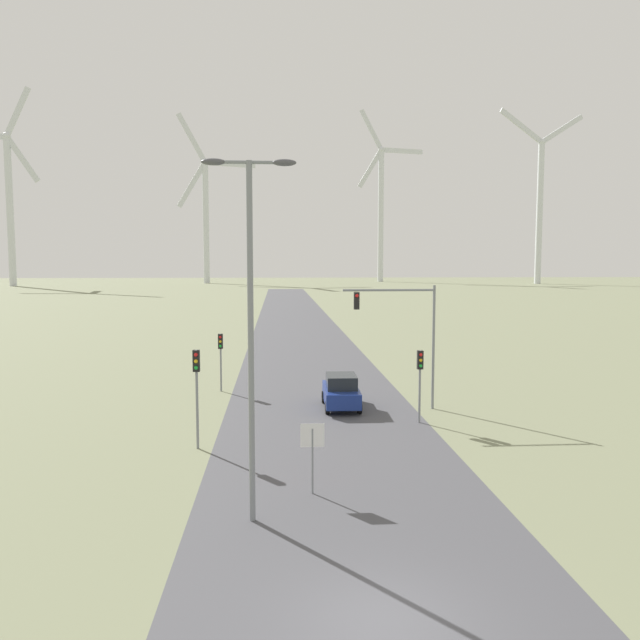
{
  "coord_description": "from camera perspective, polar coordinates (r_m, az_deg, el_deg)",
  "views": [
    {
      "loc": [
        -2.23,
        -12.79,
        7.79
      ],
      "look_at": [
        0.0,
        20.3,
        4.7
      ],
      "focal_mm": 35.0,
      "sensor_mm": 36.0,
      "label": 1
    }
  ],
  "objects": [
    {
      "name": "ground_plane",
      "position": [
        15.14,
        5.74,
        -25.68
      ],
      "size": [
        600.0,
        600.0,
        0.0
      ],
      "primitive_type": "plane",
      "color": "#757A5B"
    },
    {
      "name": "wind_turbine_far_left",
      "position": [
        226.12,
        -26.53,
        10.09
      ],
      "size": [
        26.87,
        2.6,
        63.0
      ],
      "color": "silver",
      "rests_on": "ground"
    },
    {
      "name": "stop_sign_near",
      "position": [
        21.29,
        -0.7,
        -11.34
      ],
      "size": [
        0.81,
        0.07,
        2.42
      ],
      "color": "gray",
      "rests_on": "ground"
    },
    {
      "name": "traffic_light_mast_overhead",
      "position": [
        32.97,
        7.63,
        -0.12
      ],
      "size": [
        4.9,
        0.35,
        6.58
      ],
      "color": "gray",
      "rests_on": "ground"
    },
    {
      "name": "wind_turbine_right",
      "position": [
        238.41,
        19.47,
        10.49
      ],
      "size": [
        34.13,
        10.09,
        60.73
      ],
      "color": "silver",
      "rests_on": "ground"
    },
    {
      "name": "traffic_light_post_mid_left",
      "position": [
        37.95,
        -9.08,
        -2.65
      ],
      "size": [
        0.28,
        0.34,
        3.5
      ],
      "color": "gray",
      "rests_on": "ground"
    },
    {
      "name": "wind_turbine_left",
      "position": [
        234.56,
        -10.41,
        9.97
      ],
      "size": [
        28.0,
        9.36,
        60.69
      ],
      "color": "silver",
      "rests_on": "ground"
    },
    {
      "name": "streetlamp",
      "position": [
        18.36,
        -6.38,
        1.64
      ],
      "size": [
        2.73,
        0.32,
        10.74
      ],
      "color": "gray",
      "rests_on": "ground"
    },
    {
      "name": "wind_turbine_center",
      "position": [
        250.94,
        5.59,
        10.57
      ],
      "size": [
        26.3,
        3.72,
        66.77
      ],
      "color": "silver",
      "rests_on": "ground"
    },
    {
      "name": "car_approaching",
      "position": [
        33.48,
        1.94,
        -6.54
      ],
      "size": [
        1.89,
        4.14,
        1.83
      ],
      "color": "navy",
      "rests_on": "ground"
    },
    {
      "name": "traffic_light_post_near_right",
      "position": [
        30.54,
        9.13,
        -4.53
      ],
      "size": [
        0.28,
        0.34,
        3.54
      ],
      "color": "gray",
      "rests_on": "ground"
    },
    {
      "name": "traffic_light_post_near_left",
      "position": [
        26.43,
        -11.22,
        -5.11
      ],
      "size": [
        0.28,
        0.33,
        4.17
      ],
      "color": "gray",
      "rests_on": "ground"
    },
    {
      "name": "road_surface",
      "position": [
        61.32,
        -1.74,
        -1.97
      ],
      "size": [
        10.0,
        240.0,
        0.01
      ],
      "color": "#47474C",
      "rests_on": "ground"
    }
  ]
}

